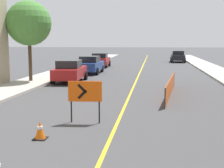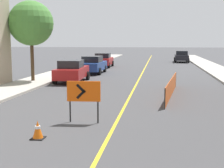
% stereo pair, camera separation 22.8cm
% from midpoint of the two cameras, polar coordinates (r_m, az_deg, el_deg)
% --- Properties ---
extents(lane_stripe, '(0.12, 70.12, 0.01)m').
position_cam_midpoint_polar(lane_stripe, '(29.23, 5.80, 2.07)').
color(lane_stripe, gold).
rests_on(lane_stripe, ground_plane).
extents(sidewalk_left, '(2.66, 70.12, 0.14)m').
position_cam_midpoint_polar(sidewalk_left, '(30.44, -7.96, 2.39)').
color(sidewalk_left, '#ADA89E').
rests_on(sidewalk_left, ground_plane).
extents(sidewalk_right, '(2.66, 70.12, 0.14)m').
position_cam_midpoint_polar(sidewalk_right, '(29.78, 19.88, 1.88)').
color(sidewalk_right, '#ADA89E').
rests_on(sidewalk_right, ground_plane).
extents(traffic_cone_fourth, '(0.40, 0.40, 0.56)m').
position_cam_midpoint_polar(traffic_cone_fourth, '(9.80, -12.77, -8.19)').
color(traffic_cone_fourth, black).
rests_on(traffic_cone_fourth, ground_plane).
extents(arrow_barricade_primary, '(1.22, 0.16, 1.52)m').
position_cam_midpoint_polar(arrow_barricade_primary, '(11.27, -4.63, -1.65)').
color(arrow_barricade_primary, '#EF560C').
rests_on(arrow_barricade_primary, ground_plane).
extents(safety_mesh_fence, '(0.87, 7.11, 0.93)m').
position_cam_midpoint_polar(safety_mesh_fence, '(17.21, 11.18, -0.57)').
color(safety_mesh_fence, '#EF560C').
rests_on(safety_mesh_fence, ground_plane).
extents(parked_car_curb_near, '(2.05, 4.40, 1.59)m').
position_cam_midpoint_polar(parked_car_curb_near, '(22.70, -7.06, 2.39)').
color(parked_car_curb_near, maroon).
rests_on(parked_car_curb_near, ground_plane).
extents(parked_car_curb_mid, '(1.95, 4.35, 1.59)m').
position_cam_midpoint_polar(parked_car_curb_mid, '(28.45, -3.29, 3.55)').
color(parked_car_curb_mid, navy).
rests_on(parked_car_curb_mid, ground_plane).
extents(parked_car_curb_far, '(1.95, 4.35, 1.59)m').
position_cam_midpoint_polar(parked_car_curb_far, '(35.30, -1.42, 4.40)').
color(parked_car_curb_far, maroon).
rests_on(parked_car_curb_far, ground_plane).
extents(parked_car_opposite_side, '(1.95, 4.35, 1.59)m').
position_cam_midpoint_polar(parked_car_opposite_side, '(44.52, 12.74, 4.94)').
color(parked_car_opposite_side, black).
rests_on(parked_car_opposite_side, ground_plane).
extents(street_tree_left_near, '(3.12, 3.12, 5.58)m').
position_cam_midpoint_polar(street_tree_left_near, '(22.81, -14.31, 10.68)').
color(street_tree_left_near, '#4C3823').
rests_on(street_tree_left_near, sidewalk_left).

